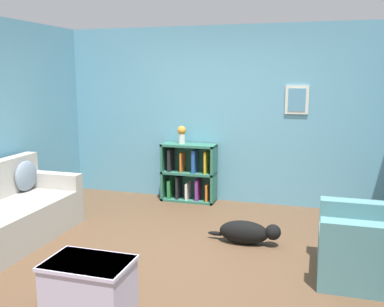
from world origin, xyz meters
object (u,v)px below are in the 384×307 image
bookshelf (189,174)px  dog (247,232)px  recliner_chair (382,244)px  vase (182,134)px  coffee_table (89,285)px

bookshelf → dog: 1.86m
recliner_chair → dog: bearing=159.3°
recliner_chair → vase: bearing=143.1°
bookshelf → coffee_table: bearing=-87.5°
dog → vase: bearing=131.0°
vase → dog: bearing=-49.0°
vase → recliner_chair: bearing=-36.9°
recliner_chair → dog: size_ratio=1.22×
dog → vase: 2.09m
coffee_table → bookshelf: bearing=92.5°
bookshelf → recliner_chair: bearing=-38.3°
recliner_chair → vase: vase is taller
recliner_chair → vase: 3.29m
recliner_chair → bookshelf: bearing=141.7°
bookshelf → vase: size_ratio=3.29×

